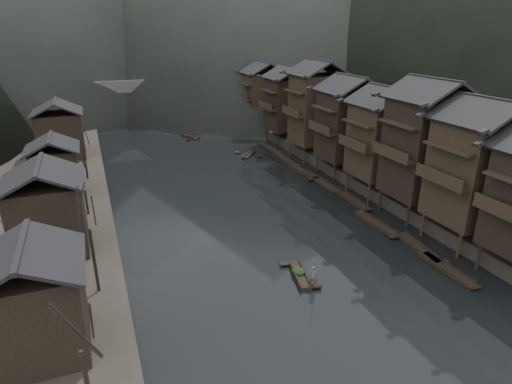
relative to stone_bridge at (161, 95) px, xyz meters
name	(u,v)px	position (x,y,z in m)	size (l,w,h in m)	color
water	(304,269)	(0.00, -72.00, -5.11)	(300.00, 300.00, 0.00)	black
right_bank	(369,130)	(35.00, -32.00, -4.21)	(40.00, 200.00, 1.80)	#2D2823
stilt_houses	(356,115)	(17.28, -52.97, 3.81)	(9.00, 67.60, 15.50)	black
left_houses	(52,169)	(-20.50, -51.88, 0.55)	(8.10, 53.20, 8.73)	black
bare_trees	(88,203)	(-17.00, -65.58, 1.36)	(3.80, 44.44, 7.61)	black
moored_sampans	(332,190)	(12.04, -56.47, -4.91)	(2.75, 49.20, 0.47)	black
midriver_boats	(214,138)	(5.57, -24.23, -4.91)	(9.42, 25.97, 0.45)	black
stone_bridge	(161,95)	(0.00, 0.00, 0.00)	(40.00, 6.00, 9.00)	#4C4C4F
hero_sampan	(300,274)	(-0.87, -72.92, -4.91)	(1.95, 4.88, 0.43)	black
cargo_heap	(298,268)	(-0.92, -72.70, -4.36)	(1.06, 1.39, 0.64)	black
boatman	(313,273)	(-0.50, -74.56, -3.85)	(0.60, 0.40, 1.65)	#5B5B5E
bamboo_pole	(317,245)	(-0.30, -74.56, -1.33)	(0.06, 0.06, 4.00)	#8C7A51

